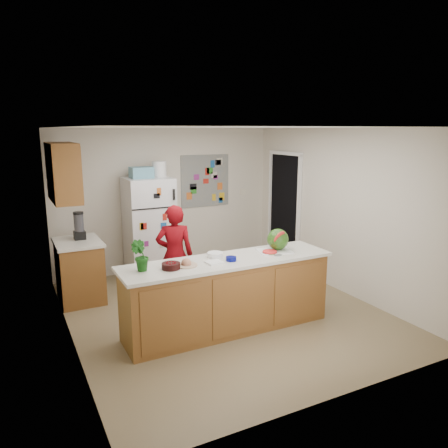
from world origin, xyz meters
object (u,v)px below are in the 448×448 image
refrigerator (149,228)px  person (175,255)px  cherry_bowl (171,266)px  watermelon (278,239)px

refrigerator → person: size_ratio=1.17×
person → cherry_bowl: 1.24m
watermelon → person: bearing=135.7°
cherry_bowl → watermelon: bearing=3.7°
watermelon → refrigerator: bearing=113.6°
refrigerator → cherry_bowl: 2.47m
refrigerator → person: bearing=-91.7°
person → refrigerator: bearing=-72.9°
person → cherry_bowl: (-0.46, -1.12, 0.23)m
person → watermelon: person is taller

